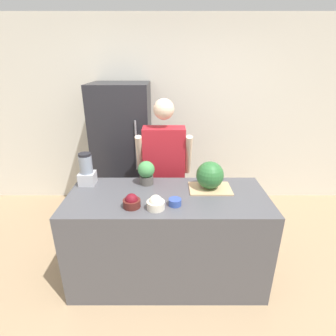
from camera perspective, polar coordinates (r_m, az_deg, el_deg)
The scene contains 12 objects.
ground_plane at distance 2.65m, azimuth -0.03°, elevation -27.74°, with size 14.00×14.00×0.00m, color tan.
wall_back at distance 3.86m, azimuth 0.06°, elevation 11.47°, with size 8.00×0.06×2.60m.
counter_island at distance 2.61m, azimuth -0.00°, elevation -14.81°, with size 1.81×0.76×0.91m.
refrigerator at distance 3.65m, azimuth -9.52°, elevation 3.78°, with size 0.74×0.69×1.77m.
person at distance 2.96m, azimuth -0.71°, elevation -1.02°, with size 0.60×0.27×1.68m.
cutting_board at distance 2.50m, azimuth 9.25°, elevation -4.44°, with size 0.39×0.27×0.01m.
watermelon at distance 2.45m, azimuth 9.24°, elevation -1.55°, with size 0.25×0.25×0.25m.
bowl_cherries at distance 2.19m, azimuth -7.79°, elevation -7.27°, with size 0.14×0.14×0.12m.
bowl_cream at distance 2.14m, azimuth -2.57°, elevation -7.69°, with size 0.15×0.15×0.12m.
bowl_small_blue at distance 2.20m, azimuth 1.65°, elevation -7.42°, with size 0.11×0.11×0.06m.
blender at distance 2.63m, azimuth -17.18°, elevation -0.50°, with size 0.15×0.15×0.32m.
potted_plant at distance 2.53m, azimuth -4.61°, elevation -0.89°, with size 0.16×0.16×0.23m.
Camera 1 is at (0.01, -1.70, 2.04)m, focal length 28.00 mm.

